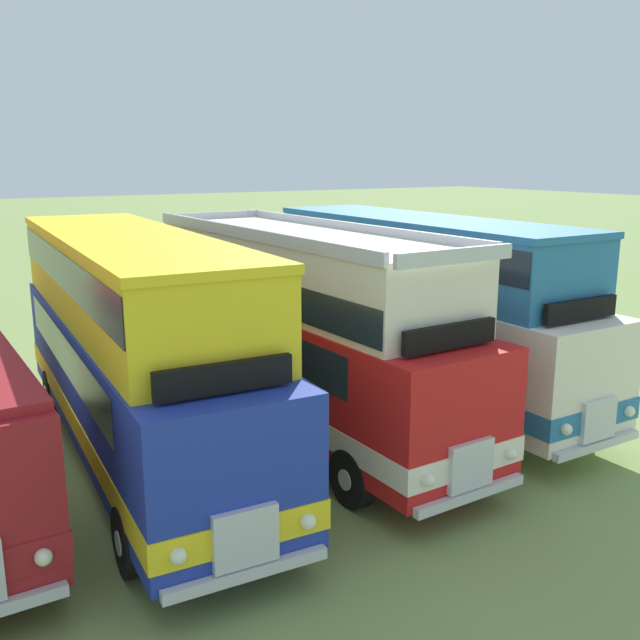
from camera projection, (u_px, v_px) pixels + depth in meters
name	position (u px, v px, depth m)	size (l,w,h in m)	color
ground_plane	(49.00, 484.00, 13.07)	(200.00, 200.00, 0.00)	#7A934C
bus_fourth_in_row	(133.00, 339.00, 13.64)	(3.06, 11.19, 4.49)	#1E339E
bus_fifth_in_row	(301.00, 325.00, 15.22)	(2.87, 10.30, 4.52)	red
bus_sixth_in_row	(421.00, 301.00, 17.29)	(2.66, 10.38, 4.49)	silver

